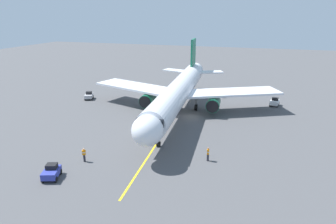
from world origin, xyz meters
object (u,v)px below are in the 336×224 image
object	(u,v)px
airplane	(179,91)
ground_crew_marshaller	(208,154)
ground_crew_wing_walker	(84,155)
tug_portside	(89,96)
tug_near_nose	(51,172)
tug_starboard_side	(275,102)

from	to	relation	value
airplane	ground_crew_marshaller	size ratio (longest dim) A/B	23.60
ground_crew_wing_walker	tug_portside	bearing A→B (deg)	-59.35
ground_crew_marshaller	tug_near_nose	size ratio (longest dim) A/B	0.64
ground_crew_wing_walker	tug_portside	world-z (taller)	ground_crew_wing_walker
ground_crew_wing_walker	ground_crew_marshaller	bearing A→B (deg)	-161.52
airplane	ground_crew_wing_walker	distance (m)	21.39
tug_near_nose	tug_portside	size ratio (longest dim) A/B	0.99
tug_near_nose	tug_starboard_side	world-z (taller)	same
ground_crew_wing_walker	tug_portside	size ratio (longest dim) A/B	0.63
airplane	tug_near_nose	world-z (taller)	airplane
tug_portside	tug_near_nose	bearing A→B (deg)	114.59
ground_crew_wing_walker	tug_near_nose	size ratio (longest dim) A/B	0.64
airplane	tug_starboard_side	size ratio (longest dim) A/B	16.11
ground_crew_wing_walker	tug_starboard_side	bearing A→B (deg)	-125.46
tug_starboard_side	ground_crew_marshaller	bearing A→B (deg)	73.06
ground_crew_wing_walker	tug_starboard_side	xyz separation A→B (m)	(-21.70, -30.46, -0.18)
airplane	ground_crew_marshaller	bearing A→B (deg)	116.97
airplane	ground_crew_marshaller	xyz separation A→B (m)	(-8.00, 15.73, -3.12)
tug_near_nose	tug_portside	distance (m)	30.86
ground_crew_marshaller	ground_crew_wing_walker	size ratio (longest dim) A/B	1.00
airplane	tug_portside	world-z (taller)	airplane
airplane	tug_near_nose	bearing A→B (deg)	73.99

